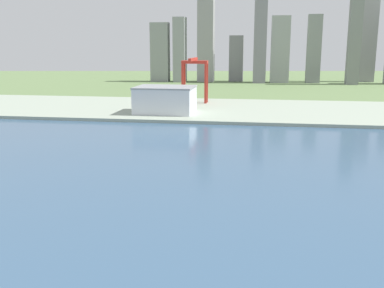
{
  "coord_description": "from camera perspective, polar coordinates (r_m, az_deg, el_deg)",
  "views": [
    {
      "loc": [
        20.39,
        102.22,
        55.7
      ],
      "look_at": [
        -3.41,
        251.92,
        22.58
      ],
      "focal_mm": 42.43,
      "sensor_mm": 36.0,
      "label": 1
    }
  ],
  "objects": [
    {
      "name": "water_bay",
      "position": [
        149.98,
        0.58,
        -9.45
      ],
      "size": [
        840.0,
        360.0,
        0.15
      ],
      "primitive_type": "cube",
      "color": "#385675",
      "rests_on": "ground"
    },
    {
      "name": "industrial_pier",
      "position": [
        392.12,
        5.98,
        4.27
      ],
      "size": [
        840.0,
        140.0,
        2.5
      ],
      "primitive_type": "cube",
      "color": "#97A391",
      "rests_on": "ground"
    },
    {
      "name": "warehouse_main",
      "position": [
        365.43,
        -3.38,
        5.6
      ],
      "size": [
        46.26,
        37.82,
        21.05
      ],
      "color": "silver",
      "rests_on": "industrial_pier"
    },
    {
      "name": "port_crane_red",
      "position": [
        426.52,
        0.32,
        9.19
      ],
      "size": [
        24.03,
        40.45,
        41.93
      ],
      "color": "#B72D23",
      "rests_on": "industrial_pier"
    },
    {
      "name": "distant_skyline",
      "position": [
        707.84,
        9.81,
        12.36
      ],
      "size": [
        371.12,
        73.05,
        156.41
      ],
      "color": "gray",
      "rests_on": "ground"
    },
    {
      "name": "ground_plane",
      "position": [
        206.49,
        3.04,
        -3.34
      ],
      "size": [
        2400.0,
        2400.0,
        0.0
      ],
      "primitive_type": "plane",
      "color": "#627B4B"
    }
  ]
}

